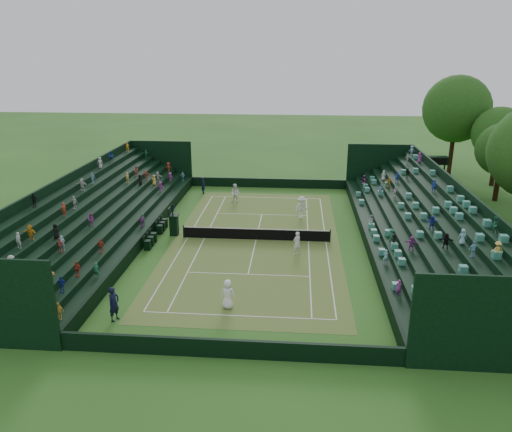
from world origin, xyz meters
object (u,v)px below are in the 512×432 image
at_px(umpire_chair, 174,222).
at_px(player_near_east, 297,243).
at_px(player_far_west, 235,193).
at_px(tennis_net, 256,234).
at_px(player_near_west, 228,294).
at_px(player_far_east, 301,207).

relative_size(umpire_chair, player_near_east, 1.43).
bearing_deg(player_near_east, player_far_west, -101.26).
bearing_deg(tennis_net, player_near_west, -93.75).
relative_size(tennis_net, player_far_east, 5.82).
distance_m(tennis_net, umpire_chair, 6.75).
distance_m(tennis_net, player_far_east, 6.75).
bearing_deg(umpire_chair, tennis_net, -5.02).
height_order(umpire_chair, player_far_east, umpire_chair).
distance_m(player_near_west, player_near_east, 9.19).
distance_m(tennis_net, player_far_west, 10.30).
distance_m(player_near_east, player_far_west, 13.97).
height_order(tennis_net, player_far_east, player_far_east).
bearing_deg(player_far_west, player_near_west, -70.91).
height_order(tennis_net, player_near_east, player_near_east).
bearing_deg(player_far_east, umpire_chair, 169.78).
xyz_separation_m(umpire_chair, player_near_west, (5.98, -11.59, -0.21)).
relative_size(player_near_east, player_far_west, 0.94).
xyz_separation_m(tennis_net, player_near_west, (-0.72, -11.00, 0.36)).
bearing_deg(player_far_west, player_near_east, -51.04).
bearing_deg(player_far_east, tennis_net, -158.75).
distance_m(player_near_east, player_far_east, 8.41).
bearing_deg(umpire_chair, player_far_west, 67.43).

